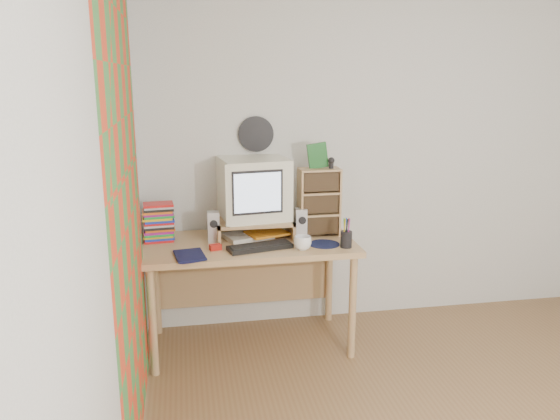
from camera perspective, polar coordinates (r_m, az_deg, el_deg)
name	(u,v)px	position (r m, az deg, el deg)	size (l,w,h in m)	color
back_wall	(380,156)	(4.14, 10.38, 5.59)	(3.50, 3.50, 0.00)	silver
left_wall	(104,232)	(2.19, -17.88, -2.25)	(3.50, 3.50, 0.00)	silver
curtain	(128,224)	(2.67, -15.58, -1.44)	(2.20, 2.20, 0.00)	red
wall_disc	(256,134)	(3.87, -2.53, 7.93)	(0.25, 0.25, 0.02)	black
desk	(248,258)	(3.76, -3.33, -5.02)	(1.40, 0.70, 0.75)	tan
monitor_riser	(255,224)	(3.73, -2.68, -1.47)	(0.52, 0.30, 0.12)	tan
crt_monitor	(254,189)	(3.72, -2.71, 2.20)	(0.44, 0.44, 0.42)	silver
speaker_left	(213,227)	(3.66, -6.97, -1.75)	(0.08, 0.08, 0.20)	silver
speaker_right	(301,223)	(3.72, 2.20, -1.38)	(0.08, 0.08, 0.20)	silver
keyboard	(260,247)	(3.50, -2.10, -3.88)	(0.41, 0.14, 0.03)	black
dvd_stack	(158,221)	(3.73, -12.60, -1.13)	(0.19, 0.14, 0.27)	brown
cd_rack	(319,202)	(3.77, 4.08, 0.84)	(0.28, 0.15, 0.47)	tan
mug	(303,243)	(3.48, 2.38, -3.46)	(0.11, 0.11, 0.09)	white
diary	(175,255)	(3.38, -10.88, -4.68)	(0.21, 0.16, 0.04)	#0F1137
mousepad	(324,244)	(3.61, 4.63, -3.57)	(0.21, 0.21, 0.00)	black
pen_cup	(346,236)	(3.54, 6.94, -2.73)	(0.07, 0.07, 0.15)	black
papers	(255,235)	(3.74, -2.64, -2.60)	(0.30, 0.22, 0.04)	beige
red_box	(215,247)	(3.50, -6.76, -3.88)	(0.07, 0.05, 0.04)	#AD1B12
game_box	(318,156)	(3.72, 3.94, 5.69)	(0.13, 0.03, 0.17)	#195A20
webcam	(331,163)	(3.72, 5.38, 4.93)	(0.05, 0.05, 0.08)	black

